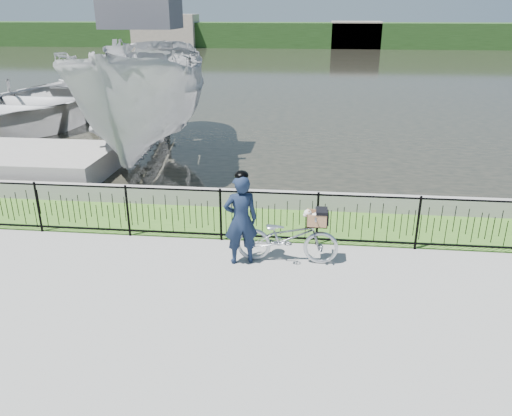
# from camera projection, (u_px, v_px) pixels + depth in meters

# --- Properties ---
(ground) EXTENTS (120.00, 120.00, 0.00)m
(ground) POSITION_uv_depth(u_px,v_px,m) (261.00, 280.00, 9.00)
(ground) COLOR gray
(ground) RESTS_ON ground
(grass_strip) EXTENTS (60.00, 2.00, 0.01)m
(grass_strip) POSITION_uv_depth(u_px,v_px,m) (272.00, 223.00, 11.40)
(grass_strip) COLOR #3F6D22
(grass_strip) RESTS_ON ground
(water) EXTENTS (120.00, 120.00, 0.00)m
(water) POSITION_uv_depth(u_px,v_px,m) (302.00, 71.00, 39.47)
(water) COLOR black
(water) RESTS_ON ground
(quay_wall) EXTENTS (60.00, 0.30, 0.40)m
(quay_wall) POSITION_uv_depth(u_px,v_px,m) (275.00, 200.00, 12.25)
(quay_wall) COLOR gray
(quay_wall) RESTS_ON ground
(fence) EXTENTS (14.00, 0.06, 1.15)m
(fence) POSITION_uv_depth(u_px,v_px,m) (269.00, 217.00, 10.27)
(fence) COLOR black
(fence) RESTS_ON ground
(far_treeline) EXTENTS (120.00, 6.00, 3.00)m
(far_treeline) POSITION_uv_depth(u_px,v_px,m) (307.00, 35.00, 63.85)
(far_treeline) COLOR #214119
(far_treeline) RESTS_ON ground
(far_building_left) EXTENTS (8.00, 4.00, 4.00)m
(far_building_left) POSITION_uv_depth(u_px,v_px,m) (166.00, 31.00, 63.62)
(far_building_left) COLOR #A19381
(far_building_left) RESTS_ON ground
(far_building_right) EXTENTS (6.00, 3.00, 3.20)m
(far_building_right) POSITION_uv_depth(u_px,v_px,m) (356.00, 35.00, 61.82)
(far_building_right) COLOR #A19381
(far_building_right) RESTS_ON ground
(bicycle_rig) EXTENTS (1.95, 0.68, 1.12)m
(bicycle_rig) POSITION_uv_depth(u_px,v_px,m) (288.00, 237.00, 9.50)
(bicycle_rig) COLOR #B2B6BF
(bicycle_rig) RESTS_ON ground
(cyclist) EXTENTS (0.74, 0.60, 1.84)m
(cyclist) POSITION_uv_depth(u_px,v_px,m) (241.00, 219.00, 9.33)
(cyclist) COLOR #131F36
(cyclist) RESTS_ON ground
(boat_near) EXTENTS (4.92, 10.23, 5.60)m
(boat_near) POSITION_uv_depth(u_px,v_px,m) (147.00, 95.00, 15.90)
(boat_near) COLOR #B0AFB0
(boat_near) RESTS_ON water
(boat_far) EXTENTS (6.73, 9.36, 1.93)m
(boat_far) POSITION_uv_depth(u_px,v_px,m) (39.00, 102.00, 20.75)
(boat_far) COLOR #B0AFB0
(boat_far) RESTS_ON water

